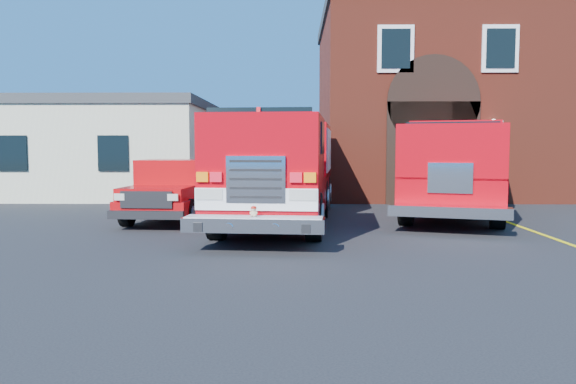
{
  "coord_description": "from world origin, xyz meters",
  "views": [
    {
      "loc": [
        0.16,
        -12.98,
        2.25
      ],
      "look_at": [
        0.0,
        -1.2,
        1.3
      ],
      "focal_mm": 35.0,
      "sensor_mm": 36.0,
      "label": 1
    }
  ],
  "objects_px": {
    "fire_engine": "(281,167)",
    "secondary_truck": "(455,164)",
    "fire_station": "(482,104)",
    "pickup_truck": "(176,191)",
    "side_building": "(98,148)"
  },
  "relations": [
    {
      "from": "side_building",
      "to": "secondary_truck",
      "type": "height_order",
      "value": "side_building"
    },
    {
      "from": "pickup_truck",
      "to": "fire_engine",
      "type": "bearing_deg",
      "value": -11.3
    },
    {
      "from": "side_building",
      "to": "pickup_truck",
      "type": "xyz_separation_m",
      "value": [
        5.4,
        -8.51,
        -1.32
      ]
    },
    {
      "from": "fire_engine",
      "to": "secondary_truck",
      "type": "distance_m",
      "value": 6.06
    },
    {
      "from": "fire_station",
      "to": "fire_engine",
      "type": "distance_m",
      "value": 14.0
    },
    {
      "from": "fire_station",
      "to": "pickup_truck",
      "type": "xyz_separation_m",
      "value": [
        -12.59,
        -9.5,
        -3.37
      ]
    },
    {
      "from": "fire_station",
      "to": "pickup_truck",
      "type": "relative_size",
      "value": 2.62
    },
    {
      "from": "fire_engine",
      "to": "secondary_truck",
      "type": "relative_size",
      "value": 1.05
    },
    {
      "from": "side_building",
      "to": "secondary_truck",
      "type": "relative_size",
      "value": 1.03
    },
    {
      "from": "fire_engine",
      "to": "pickup_truck",
      "type": "height_order",
      "value": "fire_engine"
    },
    {
      "from": "fire_engine",
      "to": "secondary_truck",
      "type": "height_order",
      "value": "fire_engine"
    },
    {
      "from": "fire_station",
      "to": "secondary_truck",
      "type": "distance_m",
      "value": 9.29
    },
    {
      "from": "fire_station",
      "to": "fire_engine",
      "type": "xyz_separation_m",
      "value": [
        -9.26,
        -10.17,
        -2.62
      ]
    },
    {
      "from": "side_building",
      "to": "secondary_truck",
      "type": "bearing_deg",
      "value": -26.5
    },
    {
      "from": "fire_station",
      "to": "fire_engine",
      "type": "relative_size",
      "value": 1.46
    }
  ]
}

